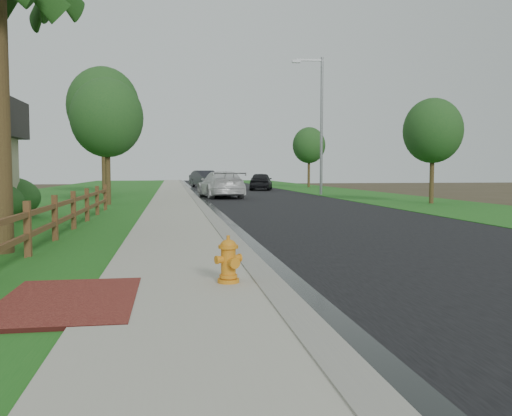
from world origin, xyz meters
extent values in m
plane|color=#37301E|center=(0.00, 0.00, 0.00)|extent=(120.00, 120.00, 0.00)
cube|color=black|center=(4.60, 35.00, 0.01)|extent=(8.00, 90.00, 0.02)
cube|color=gray|center=(0.40, 35.00, 0.06)|extent=(0.40, 90.00, 0.12)
cube|color=black|center=(0.75, 35.00, 0.02)|extent=(0.50, 90.00, 0.00)
cube|color=#A39E8E|center=(-0.90, 35.00, 0.05)|extent=(2.20, 90.00, 0.10)
cube|color=#1C5819|center=(-2.80, 35.00, 0.03)|extent=(1.60, 90.00, 0.06)
cube|color=#1C5819|center=(-8.00, 35.00, 0.02)|extent=(9.00, 90.00, 0.04)
cube|color=#1C5819|center=(11.50, 35.00, 0.02)|extent=(6.00, 90.00, 0.04)
cube|color=maroon|center=(-2.20, -1.00, 0.06)|extent=(1.60, 2.40, 0.11)
cube|color=#442B16|center=(-3.60, 2.80, 0.55)|extent=(0.12, 0.12, 1.10)
cube|color=#442B16|center=(-3.60, 5.20, 0.55)|extent=(0.12, 0.12, 1.10)
cube|color=#442B16|center=(-3.60, 7.60, 0.55)|extent=(0.12, 0.12, 1.10)
cube|color=#442B16|center=(-3.60, 10.00, 0.55)|extent=(0.12, 0.12, 1.10)
cube|color=#442B16|center=(-3.60, 12.40, 0.55)|extent=(0.12, 0.12, 1.10)
cube|color=#442B16|center=(-3.60, 14.80, 0.55)|extent=(0.12, 0.12, 1.10)
cube|color=#442B16|center=(-3.60, 1.60, 0.45)|extent=(0.08, 2.35, 0.10)
cube|color=#442B16|center=(-3.60, 1.60, 0.85)|extent=(0.08, 2.35, 0.10)
cube|color=#442B16|center=(-3.60, 4.00, 0.45)|extent=(0.08, 2.35, 0.10)
cube|color=#442B16|center=(-3.60, 4.00, 0.85)|extent=(0.08, 2.35, 0.10)
cube|color=#442B16|center=(-3.60, 6.40, 0.45)|extent=(0.08, 2.35, 0.10)
cube|color=#442B16|center=(-3.60, 6.40, 0.85)|extent=(0.08, 2.35, 0.10)
cube|color=#442B16|center=(-3.60, 8.80, 0.45)|extent=(0.08, 2.35, 0.10)
cube|color=#442B16|center=(-3.60, 8.80, 0.85)|extent=(0.08, 2.35, 0.10)
cube|color=#442B16|center=(-3.60, 11.20, 0.45)|extent=(0.08, 2.35, 0.10)
cube|color=#442B16|center=(-3.60, 11.20, 0.85)|extent=(0.08, 2.35, 0.10)
cube|color=#442B16|center=(-3.60, 13.60, 0.45)|extent=(0.08, 2.35, 0.10)
cube|color=#442B16|center=(-3.60, 13.60, 0.85)|extent=(0.08, 2.35, 0.10)
cylinder|color=#C68417|center=(-0.17, -0.29, 0.13)|extent=(0.31, 0.31, 0.05)
cylinder|color=#C68417|center=(-0.17, -0.29, 0.37)|extent=(0.21, 0.21, 0.47)
cylinder|color=#C68417|center=(-0.17, -0.29, 0.19)|extent=(0.25, 0.25, 0.05)
cylinder|color=#C68417|center=(-0.17, -0.29, 0.60)|extent=(0.28, 0.28, 0.05)
ellipsoid|color=#C68417|center=(-0.17, -0.29, 0.62)|extent=(0.23, 0.23, 0.17)
cylinder|color=#C68417|center=(-0.17, -0.29, 0.73)|extent=(0.05, 0.05, 0.06)
cylinder|color=#C68417|center=(-0.12, -0.42, 0.40)|extent=(0.17, 0.15, 0.14)
cylinder|color=#C68417|center=(-0.32, -0.35, 0.43)|extent=(0.15, 0.14, 0.11)
cylinder|color=#C68417|center=(-0.03, -0.23, 0.43)|extent=(0.15, 0.14, 0.11)
imported|color=silver|center=(2.00, 24.86, 0.81)|extent=(2.78, 5.64, 1.58)
imported|color=black|center=(6.41, 36.57, 0.75)|extent=(2.65, 4.57, 1.46)
imported|color=black|center=(2.31, 44.49, 0.83)|extent=(3.11, 5.21, 1.62)
cylinder|color=gray|center=(8.97, 27.43, 4.56)|extent=(0.18, 0.18, 9.11)
cube|color=gray|center=(8.16, 27.48, 8.91)|extent=(1.83, 0.24, 0.12)
cube|color=gray|center=(7.25, 27.54, 8.81)|extent=(0.57, 0.26, 0.18)
ellipsoid|color=#17401A|center=(-6.50, 11.92, 0.72)|extent=(2.78, 2.78, 1.45)
cylinder|color=#3B2718|center=(-3.90, 18.58, 1.81)|extent=(0.25, 0.25, 3.61)
ellipsoid|color=#17401A|center=(-3.90, 18.58, 4.13)|extent=(3.38, 3.38, 3.71)
cylinder|color=#3B2718|center=(11.68, 17.16, 1.57)|extent=(0.22, 0.22, 3.14)
ellipsoid|color=#17401A|center=(11.68, 17.16, 3.59)|extent=(2.87, 2.87, 3.16)
cylinder|color=#3B2718|center=(-5.45, 30.36, 2.61)|extent=(0.36, 0.36, 5.23)
ellipsoid|color=#17401A|center=(-5.45, 30.36, 5.98)|extent=(4.83, 4.83, 5.31)
cylinder|color=#3B2718|center=(12.12, 42.94, 1.78)|extent=(0.24, 0.24, 3.55)
ellipsoid|color=#17401A|center=(12.12, 42.94, 4.06)|extent=(3.14, 3.14, 3.45)
camera|label=1|loc=(-0.95, -7.74, 1.67)|focal=38.00mm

